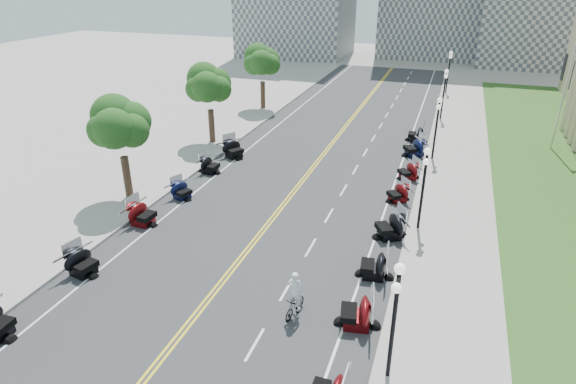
% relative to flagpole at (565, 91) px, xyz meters
% --- Properties ---
extents(ground, '(160.00, 160.00, 0.00)m').
position_rel_flagpole_xyz_m(ground, '(-18.00, -22.00, -5.00)').
color(ground, gray).
extents(road, '(16.00, 90.00, 0.01)m').
position_rel_flagpole_xyz_m(road, '(-18.00, -12.00, -5.00)').
color(road, '#333335').
rests_on(road, ground).
extents(centerline_yellow_a, '(0.12, 90.00, 0.00)m').
position_rel_flagpole_xyz_m(centerline_yellow_a, '(-18.12, -12.00, -4.99)').
color(centerline_yellow_a, yellow).
rests_on(centerline_yellow_a, road).
extents(centerline_yellow_b, '(0.12, 90.00, 0.00)m').
position_rel_flagpole_xyz_m(centerline_yellow_b, '(-17.88, -12.00, -4.99)').
color(centerline_yellow_b, yellow).
rests_on(centerline_yellow_b, road).
extents(edge_line_north, '(0.12, 90.00, 0.00)m').
position_rel_flagpole_xyz_m(edge_line_north, '(-11.60, -12.00, -4.99)').
color(edge_line_north, white).
rests_on(edge_line_north, road).
extents(edge_line_south, '(0.12, 90.00, 0.00)m').
position_rel_flagpole_xyz_m(edge_line_south, '(-24.40, -12.00, -4.99)').
color(edge_line_south, white).
rests_on(edge_line_south, road).
extents(lane_dash_4, '(0.12, 2.00, 0.00)m').
position_rel_flagpole_xyz_m(lane_dash_4, '(-14.80, -30.00, -4.99)').
color(lane_dash_4, white).
rests_on(lane_dash_4, road).
extents(lane_dash_5, '(0.12, 2.00, 0.00)m').
position_rel_flagpole_xyz_m(lane_dash_5, '(-14.80, -26.00, -4.99)').
color(lane_dash_5, white).
rests_on(lane_dash_5, road).
extents(lane_dash_6, '(0.12, 2.00, 0.00)m').
position_rel_flagpole_xyz_m(lane_dash_6, '(-14.80, -22.00, -4.99)').
color(lane_dash_6, white).
rests_on(lane_dash_6, road).
extents(lane_dash_7, '(0.12, 2.00, 0.00)m').
position_rel_flagpole_xyz_m(lane_dash_7, '(-14.80, -18.00, -4.99)').
color(lane_dash_7, white).
rests_on(lane_dash_7, road).
extents(lane_dash_8, '(0.12, 2.00, 0.00)m').
position_rel_flagpole_xyz_m(lane_dash_8, '(-14.80, -14.00, -4.99)').
color(lane_dash_8, white).
rests_on(lane_dash_8, road).
extents(lane_dash_9, '(0.12, 2.00, 0.00)m').
position_rel_flagpole_xyz_m(lane_dash_9, '(-14.80, -10.00, -4.99)').
color(lane_dash_9, white).
rests_on(lane_dash_9, road).
extents(lane_dash_10, '(0.12, 2.00, 0.00)m').
position_rel_flagpole_xyz_m(lane_dash_10, '(-14.80, -6.00, -4.99)').
color(lane_dash_10, white).
rests_on(lane_dash_10, road).
extents(lane_dash_11, '(0.12, 2.00, 0.00)m').
position_rel_flagpole_xyz_m(lane_dash_11, '(-14.80, -2.00, -4.99)').
color(lane_dash_11, white).
rests_on(lane_dash_11, road).
extents(lane_dash_12, '(0.12, 2.00, 0.00)m').
position_rel_flagpole_xyz_m(lane_dash_12, '(-14.80, 2.00, -4.99)').
color(lane_dash_12, white).
rests_on(lane_dash_12, road).
extents(lane_dash_13, '(0.12, 2.00, 0.00)m').
position_rel_flagpole_xyz_m(lane_dash_13, '(-14.80, 6.00, -4.99)').
color(lane_dash_13, white).
rests_on(lane_dash_13, road).
extents(lane_dash_14, '(0.12, 2.00, 0.00)m').
position_rel_flagpole_xyz_m(lane_dash_14, '(-14.80, 10.00, -4.99)').
color(lane_dash_14, white).
rests_on(lane_dash_14, road).
extents(lane_dash_15, '(0.12, 2.00, 0.00)m').
position_rel_flagpole_xyz_m(lane_dash_15, '(-14.80, 14.00, -4.99)').
color(lane_dash_15, white).
rests_on(lane_dash_15, road).
extents(lane_dash_16, '(0.12, 2.00, 0.00)m').
position_rel_flagpole_xyz_m(lane_dash_16, '(-14.80, 18.00, -4.99)').
color(lane_dash_16, white).
rests_on(lane_dash_16, road).
extents(lane_dash_17, '(0.12, 2.00, 0.00)m').
position_rel_flagpole_xyz_m(lane_dash_17, '(-14.80, 22.00, -4.99)').
color(lane_dash_17, white).
rests_on(lane_dash_17, road).
extents(lane_dash_18, '(0.12, 2.00, 0.00)m').
position_rel_flagpole_xyz_m(lane_dash_18, '(-14.80, 26.00, -4.99)').
color(lane_dash_18, white).
rests_on(lane_dash_18, road).
extents(lane_dash_19, '(0.12, 2.00, 0.00)m').
position_rel_flagpole_xyz_m(lane_dash_19, '(-14.80, 30.00, -4.99)').
color(lane_dash_19, white).
rests_on(lane_dash_19, road).
extents(sidewalk_north, '(5.00, 90.00, 0.15)m').
position_rel_flagpole_xyz_m(sidewalk_north, '(-7.50, -12.00, -4.92)').
color(sidewalk_north, '#9E9991').
rests_on(sidewalk_north, ground).
extents(sidewalk_south, '(5.00, 90.00, 0.15)m').
position_rel_flagpole_xyz_m(sidewalk_south, '(-28.50, -12.00, -4.92)').
color(sidewalk_south, '#9E9991').
rests_on(sidewalk_south, ground).
extents(lawn, '(9.00, 60.00, 0.10)m').
position_rel_flagpole_xyz_m(lawn, '(-0.50, -4.00, -4.95)').
color(lawn, '#356023').
rests_on(lawn, ground).
extents(street_lamp_1, '(0.50, 1.20, 4.90)m').
position_rel_flagpole_xyz_m(street_lamp_1, '(-9.40, -30.00, -2.40)').
color(street_lamp_1, black).
rests_on(street_lamp_1, sidewalk_north).
extents(street_lamp_2, '(0.50, 1.20, 4.90)m').
position_rel_flagpole_xyz_m(street_lamp_2, '(-9.40, -18.00, -2.40)').
color(street_lamp_2, black).
rests_on(street_lamp_2, sidewalk_north).
extents(street_lamp_3, '(0.50, 1.20, 4.90)m').
position_rel_flagpole_xyz_m(street_lamp_3, '(-9.40, -6.00, -2.40)').
color(street_lamp_3, black).
rests_on(street_lamp_3, sidewalk_north).
extents(street_lamp_4, '(0.50, 1.20, 4.90)m').
position_rel_flagpole_xyz_m(street_lamp_4, '(-9.40, 6.00, -2.40)').
color(street_lamp_4, black).
rests_on(street_lamp_4, sidewalk_north).
extents(street_lamp_5, '(0.50, 1.20, 4.90)m').
position_rel_flagpole_xyz_m(street_lamp_5, '(-9.40, 18.00, -2.40)').
color(street_lamp_5, black).
rests_on(street_lamp_5, sidewalk_north).
extents(flagpole, '(1.10, 0.20, 10.00)m').
position_rel_flagpole_xyz_m(flagpole, '(0.00, 0.00, 0.00)').
color(flagpole, silver).
rests_on(flagpole, ground).
extents(tree_2, '(4.80, 4.80, 9.20)m').
position_rel_flagpole_xyz_m(tree_2, '(-28.00, -20.00, -0.25)').
color(tree_2, '#235619').
rests_on(tree_2, sidewalk_south).
extents(tree_3, '(4.80, 4.80, 9.20)m').
position_rel_flagpole_xyz_m(tree_3, '(-28.00, -8.00, -0.25)').
color(tree_3, '#235619').
rests_on(tree_3, sidewalk_south).
extents(tree_4, '(4.80, 4.80, 9.20)m').
position_rel_flagpole_xyz_m(tree_4, '(-28.00, 4.00, -0.25)').
color(tree_4, '#235619').
rests_on(tree_4, sidewalk_south).
extents(motorcycle_n_4, '(2.51, 2.51, 1.51)m').
position_rel_flagpole_xyz_m(motorcycle_n_4, '(-11.12, -27.45, -4.24)').
color(motorcycle_n_4, '#590A0C').
rests_on(motorcycle_n_4, road).
extents(motorcycle_n_5, '(2.31, 2.31, 1.45)m').
position_rel_flagpole_xyz_m(motorcycle_n_5, '(-11.04, -23.61, -4.27)').
color(motorcycle_n_5, black).
rests_on(motorcycle_n_5, road).
extents(motorcycle_n_6, '(3.06, 3.06, 1.57)m').
position_rel_flagpole_xyz_m(motorcycle_n_6, '(-10.87, -19.45, -4.22)').
color(motorcycle_n_6, black).
rests_on(motorcycle_n_6, road).
extents(motorcycle_n_7, '(2.58, 2.58, 1.28)m').
position_rel_flagpole_xyz_m(motorcycle_n_7, '(-11.06, -14.51, -4.36)').
color(motorcycle_n_7, '#590A0C').
rests_on(motorcycle_n_7, road).
extents(motorcycle_n_8, '(2.68, 2.68, 1.36)m').
position_rel_flagpole_xyz_m(motorcycle_n_8, '(-10.83, -10.54, -4.32)').
color(motorcycle_n_8, '#590A0C').
rests_on(motorcycle_n_8, road).
extents(motorcycle_n_9, '(3.05, 3.05, 1.56)m').
position_rel_flagpole_xyz_m(motorcycle_n_9, '(-10.92, -5.47, -4.22)').
color(motorcycle_n_9, black).
rests_on(motorcycle_n_9, road).
extents(motorcycle_n_10, '(2.19, 2.19, 1.47)m').
position_rel_flagpole_xyz_m(motorcycle_n_10, '(-11.12, -1.63, -4.26)').
color(motorcycle_n_10, black).
rests_on(motorcycle_n_10, road).
extents(motorcycle_s_4, '(2.37, 2.37, 1.40)m').
position_rel_flagpole_xyz_m(motorcycle_s_4, '(-24.91, -28.14, -4.30)').
color(motorcycle_s_4, black).
rests_on(motorcycle_s_4, road).
extents(motorcycle_s_5, '(2.23, 2.23, 1.47)m').
position_rel_flagpole_xyz_m(motorcycle_s_5, '(-25.12, -22.71, -4.27)').
color(motorcycle_s_5, '#590A0C').
rests_on(motorcycle_s_5, road).
extents(motorcycle_s_6, '(2.29, 2.29, 1.23)m').
position_rel_flagpole_xyz_m(motorcycle_s_6, '(-24.74, -18.79, -4.38)').
color(motorcycle_s_6, black).
rests_on(motorcycle_s_6, road).
extents(motorcycle_s_7, '(2.01, 2.01, 1.34)m').
position_rel_flagpole_xyz_m(motorcycle_s_7, '(-25.04, -14.19, -4.33)').
color(motorcycle_s_7, black).
rests_on(motorcycle_s_7, road).
extents(motorcycle_s_8, '(3.00, 3.00, 1.52)m').
position_rel_flagpole_xyz_m(motorcycle_s_8, '(-24.74, -10.61, -4.24)').
color(motorcycle_s_8, black).
rests_on(motorcycle_s_8, road).
extents(bicycle, '(0.77, 1.68, 0.97)m').
position_rel_flagpole_xyz_m(bicycle, '(-13.84, -27.68, -4.51)').
color(bicycle, '#A51414').
rests_on(bicycle, road).
extents(cyclist_rider, '(0.69, 0.46, 1.90)m').
position_rel_flagpole_xyz_m(cyclist_rider, '(-13.84, -27.68, -3.08)').
color(cyclist_rider, white).
rests_on(cyclist_rider, bicycle).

